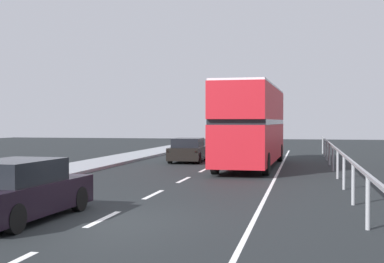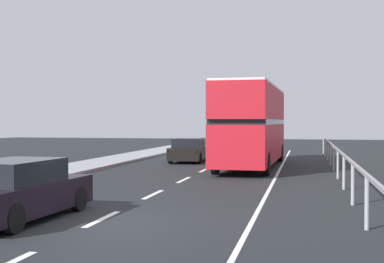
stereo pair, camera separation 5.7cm
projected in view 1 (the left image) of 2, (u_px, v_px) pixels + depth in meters
name	position (u px, v px, depth m)	size (l,w,h in m)	color
ground_plane	(98.00, 223.00, 12.55)	(74.54, 120.00, 0.10)	black
lane_paint_markings	(235.00, 184.00, 20.11)	(3.70, 46.00, 0.01)	silver
bridge_side_railing	(341.00, 158.00, 20.09)	(0.10, 42.00, 1.22)	gray
double_decker_bus_red	(252.00, 124.00, 27.42)	(2.79, 11.49, 4.14)	#AF1720
hatchback_car_near	(19.00, 191.00, 12.68)	(1.97, 4.42, 1.44)	black
sedan_car_ahead	(188.00, 150.00, 30.92)	(1.94, 4.14, 1.39)	black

